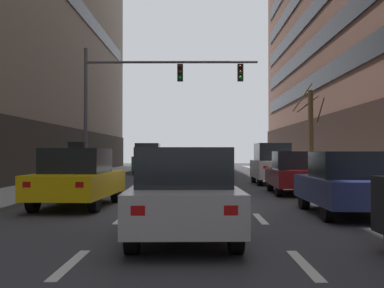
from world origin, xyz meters
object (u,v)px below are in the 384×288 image
at_px(car_parked_3, 272,164).
at_px(street_tree_0, 311,133).
at_px(car_driving_2, 148,159).
at_px(traffic_signal_0, 145,89).
at_px(car_parked_1, 346,184).
at_px(car_parked_2, 295,173).
at_px(taxi_driving_3, 78,178).
at_px(car_driving_0, 184,194).
at_px(car_driving_1, 196,162).

height_order(car_parked_3, street_tree_0, street_tree_0).
height_order(car_driving_2, traffic_signal_0, traffic_signal_0).
height_order(car_parked_1, car_parked_2, car_parked_2).
distance_m(car_driving_2, car_parked_3, 13.97).
xyz_separation_m(taxi_driving_3, traffic_signal_0, (0.86, 10.45, 3.86)).
bearing_deg(street_tree_0, car_driving_0, -109.31).
distance_m(car_driving_0, car_driving_1, 29.96).
bearing_deg(car_driving_2, traffic_signal_0, -85.32).
distance_m(car_driving_2, street_tree_0, 14.28).
relative_size(car_parked_1, street_tree_0, 0.82).
xyz_separation_m(car_driving_2, car_parked_1, (7.28, -24.57, -0.33)).
distance_m(car_driving_1, car_parked_2, 20.04).
bearing_deg(traffic_signal_0, car_parked_1, -62.93).
distance_m(car_driving_1, car_driving_2, 3.93).
distance_m(car_driving_2, traffic_signal_0, 12.84).
bearing_deg(car_parked_2, traffic_signal_0, 138.01).
bearing_deg(taxi_driving_3, car_driving_0, -59.90).
height_order(car_driving_1, car_parked_3, car_parked_3).
bearing_deg(car_parked_1, street_tree_0, 81.00).
xyz_separation_m(car_driving_0, taxi_driving_3, (-3.17, 5.47, 0.02)).
distance_m(car_driving_1, car_parked_1, 26.59).
height_order(car_parked_1, street_tree_0, street_tree_0).
relative_size(car_driving_0, car_driving_1, 0.99).
bearing_deg(car_parked_1, car_parked_3, 90.00).
height_order(car_parked_3, traffic_signal_0, traffic_signal_0).
bearing_deg(car_parked_3, car_driving_2, 121.42).
distance_m(car_driving_0, car_driving_2, 28.40).
xyz_separation_m(taxi_driving_3, car_parked_2, (7.14, 4.80, -0.04)).
bearing_deg(street_tree_0, car_driving_2, 131.98).
bearing_deg(car_parked_1, car_driving_0, -137.46).
height_order(car_driving_2, car_parked_1, car_driving_2).
xyz_separation_m(car_driving_2, taxi_driving_3, (0.14, -22.73, -0.28)).
distance_m(car_parked_1, car_parked_2, 6.63).
distance_m(car_driving_2, taxi_driving_3, 22.73).
relative_size(taxi_driving_3, car_parked_3, 1.09).
bearing_deg(car_parked_1, car_driving_2, 106.51).
bearing_deg(car_parked_3, car_driving_0, -103.68).
bearing_deg(car_driving_1, car_driving_2, -153.44).
height_order(car_driving_2, street_tree_0, street_tree_0).
xyz_separation_m(car_driving_0, car_parked_2, (3.96, 10.27, -0.02)).
relative_size(car_driving_1, traffic_signal_0, 0.53).
xyz_separation_m(car_parked_1, traffic_signal_0, (-6.28, 12.28, 3.91)).
bearing_deg(street_tree_0, traffic_signal_0, -168.51).
bearing_deg(traffic_signal_0, taxi_driving_3, -94.71).
bearing_deg(car_driving_0, traffic_signal_0, 98.26).
bearing_deg(car_parked_1, taxi_driving_3, 165.58).
xyz_separation_m(taxi_driving_3, car_parked_1, (7.14, -1.83, -0.05)).
xyz_separation_m(traffic_signal_0, street_tree_0, (8.49, 1.73, -2.10)).
distance_m(car_driving_0, taxi_driving_3, 6.33).
height_order(car_parked_1, car_parked_3, car_parked_3).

